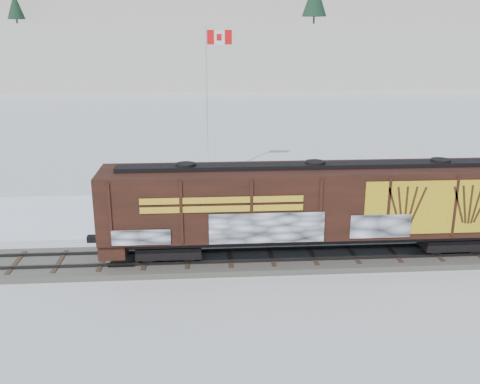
{
  "coord_description": "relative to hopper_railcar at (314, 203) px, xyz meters",
  "views": [
    {
      "loc": [
        -1.16,
        -23.63,
        10.63
      ],
      "look_at": [
        0.71,
        3.0,
        2.61
      ],
      "focal_mm": 40.0,
      "sensor_mm": 36.0,
      "label": 1
    }
  ],
  "objects": [
    {
      "name": "car_white",
      "position": [
        -1.32,
        7.63,
        -2.17
      ],
      "size": [
        4.4,
        2.75,
        1.37
      ],
      "primitive_type": "imported",
      "rotation": [
        0.0,
        0.0,
        1.91
      ],
      "color": "white",
      "rests_on": "parking_strip"
    },
    {
      "name": "car_silver",
      "position": [
        -8.35,
        6.53,
        -2.12
      ],
      "size": [
        4.68,
        2.97,
        1.48
      ],
      "primitive_type": "imported",
      "rotation": [
        0.0,
        0.0,
        1.87
      ],
      "color": "#ABADB2",
      "rests_on": "parking_strip"
    },
    {
      "name": "parking_strip",
      "position": [
        -3.98,
        7.51,
        -2.87
      ],
      "size": [
        40.0,
        8.0,
        0.03
      ],
      "primitive_type": "cube",
      "color": "white",
      "rests_on": "ground"
    },
    {
      "name": "hillside",
      "position": [
        -4.03,
        139.8,
        11.49
      ],
      "size": [
        360.0,
        110.0,
        93.0
      ],
      "color": "white",
      "rests_on": "ground"
    },
    {
      "name": "flagpole",
      "position": [
        -4.7,
        15.35,
        1.13
      ],
      "size": [
        2.3,
        0.9,
        10.96
      ],
      "color": "silver",
      "rests_on": "ground"
    },
    {
      "name": "car_dark",
      "position": [
        7.34,
        5.76,
        -2.13
      ],
      "size": [
        5.39,
        3.95,
        1.45
      ],
      "primitive_type": "imported",
      "rotation": [
        0.0,
        0.0,
        1.14
      ],
      "color": "black",
      "rests_on": "parking_strip"
    },
    {
      "name": "ground",
      "position": [
        -3.98,
        0.01,
        -2.89
      ],
      "size": [
        500.0,
        500.0,
        0.0
      ],
      "primitive_type": "plane",
      "color": "white",
      "rests_on": "ground"
    },
    {
      "name": "hopper_railcar",
      "position": [
        0.0,
        0.0,
        0.0
      ],
      "size": [
        19.81,
        3.06,
        4.38
      ],
      "color": "black",
      "rests_on": "rail_track"
    },
    {
      "name": "rail_track",
      "position": [
        -3.98,
        0.01,
        -2.74
      ],
      "size": [
        50.0,
        3.4,
        0.43
      ],
      "color": "#59544C",
      "rests_on": "ground"
    }
  ]
}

